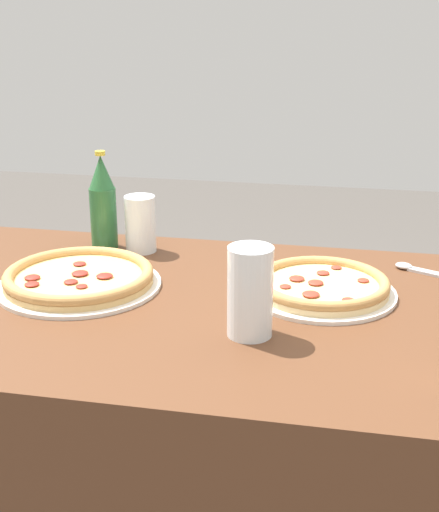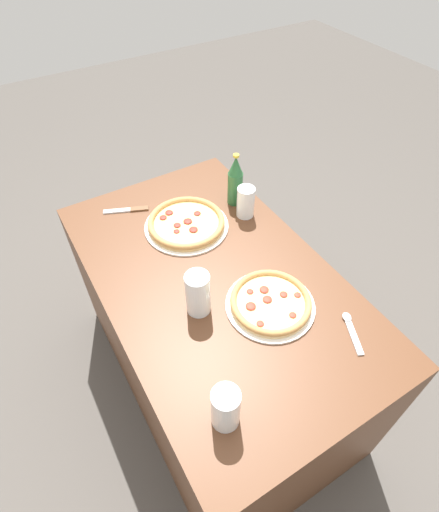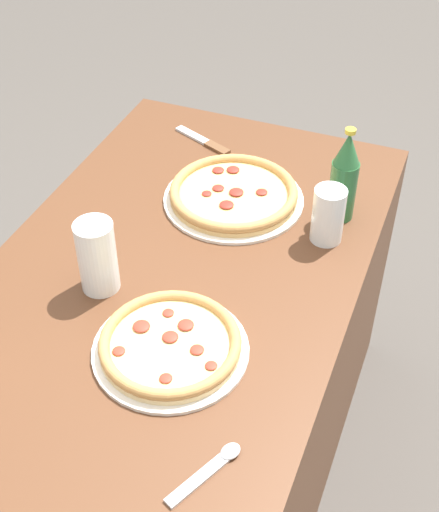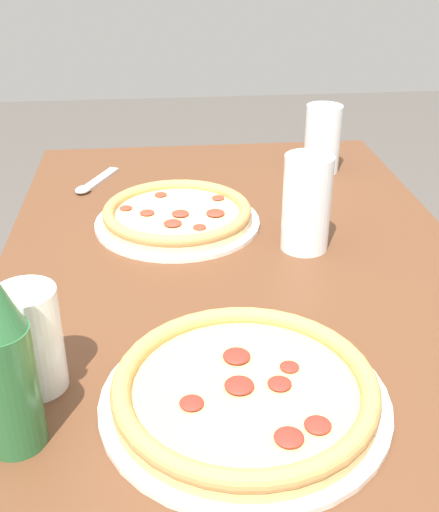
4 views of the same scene
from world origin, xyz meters
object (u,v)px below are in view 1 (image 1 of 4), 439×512
spoon (421,270)px  beer_bottle (103,203)px  pizza_salami (322,286)px  pizza_pepperoni (79,278)px  glass_lemonade (141,227)px  glass_iced_tea (250,297)px

spoon → beer_bottle: bearing=178.0°
pizza_salami → pizza_pepperoni: (-0.48, -0.06, 0.00)m
pizza_salami → beer_bottle: bearing=159.8°
glass_lemonade → beer_bottle: (-0.09, 0.01, 0.05)m
pizza_salami → pizza_pepperoni: bearing=-173.4°
pizza_pepperoni → beer_bottle: beer_bottle is taller
pizza_pepperoni → spoon: pizza_pepperoni is taller
beer_bottle → glass_lemonade: bearing=-4.9°
beer_bottle → glass_iced_tea: bearing=-44.2°
pizza_salami → glass_iced_tea: size_ratio=1.84×
pizza_salami → glass_iced_tea: glass_iced_tea is taller
glass_lemonade → spoon: glass_lemonade is taller
glass_lemonade → beer_bottle: beer_bottle is taller
pizza_salami → pizza_pepperoni: size_ratio=0.89×
pizza_salami → beer_bottle: beer_bottle is taller
pizza_salami → beer_bottle: size_ratio=1.28×
pizza_pepperoni → pizza_salami: bearing=6.6°
beer_bottle → spoon: bearing=-2.0°
glass_iced_tea → spoon: size_ratio=1.07×
glass_iced_tea → beer_bottle: 0.57m
spoon → pizza_pepperoni: bearing=-162.0°
glass_iced_tea → beer_bottle: size_ratio=0.70×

